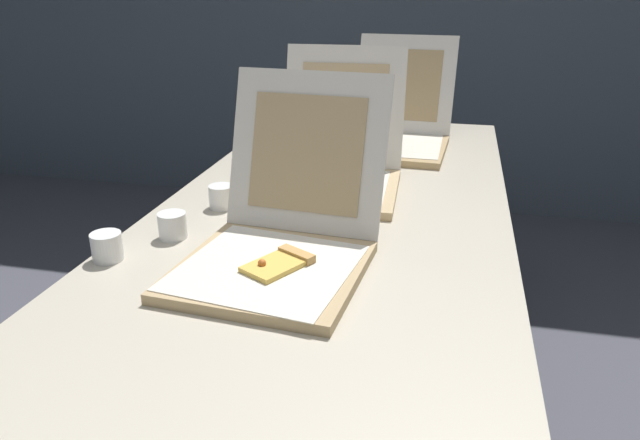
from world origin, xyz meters
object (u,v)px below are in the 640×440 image
object	(u,v)px
table	(327,235)
pizza_box_middle	(334,169)
cup_white_near_left	(107,247)
pizza_box_front	(279,242)
cup_white_mid	(221,197)
pizza_box_back	(395,132)
cup_white_near_center	(172,226)
cup_white_far	(277,157)

from	to	relation	value
table	pizza_box_middle	world-z (taller)	pizza_box_middle
pizza_box_middle	cup_white_near_left	xyz separation A→B (m)	(-0.36, -0.55, -0.02)
pizza_box_front	pizza_box_middle	world-z (taller)	pizza_box_middle
table	pizza_box_front	xyz separation A→B (m)	(-0.04, -0.27, 0.10)
cup_white_mid	pizza_box_back	bearing A→B (deg)	61.79
cup_white_near_center	pizza_box_middle	bearing A→B (deg)	55.86
cup_white_far	cup_white_near_center	bearing A→B (deg)	-97.09
table	cup_white_mid	bearing A→B (deg)	178.52
pizza_box_middle	cup_white_mid	distance (m)	0.33
table	cup_white_near_center	xyz separation A→B (m)	(-0.31, -0.19, 0.08)
cup_white_far	cup_white_near_center	world-z (taller)	same
pizza_box_front	cup_white_near_center	bearing A→B (deg)	168.41
cup_white_near_center	cup_white_mid	world-z (taller)	same
cup_white_near_left	pizza_box_back	bearing A→B (deg)	64.57
pizza_box_front	pizza_box_back	xyz separation A→B (m)	(0.13, 0.96, 0.00)
pizza_box_back	cup_white_mid	world-z (taller)	pizza_box_back
pizza_box_front	cup_white_near_center	size ratio (longest dim) A/B	7.74
pizza_box_front	pizza_box_back	size ratio (longest dim) A/B	0.98
pizza_box_middle	table	bearing A→B (deg)	-85.61
cup_white_near_left	cup_white_near_center	world-z (taller)	same
table	cup_white_far	xyz separation A→B (m)	(-0.24, 0.38, 0.08)
table	pizza_box_back	bearing A→B (deg)	82.58
cup_white_far	cup_white_mid	bearing A→B (deg)	-95.32
cup_white_far	cup_white_near_left	size ratio (longest dim) A/B	1.00
cup_white_near_center	cup_white_near_left	bearing A→B (deg)	-121.33
pizza_box_back	cup_white_mid	distance (m)	0.77
pizza_box_back	cup_white_near_left	world-z (taller)	pizza_box_back
pizza_box_back	cup_white_mid	bearing A→B (deg)	-115.26
cup_white_near_left	cup_white_mid	xyz separation A→B (m)	(0.12, 0.33, 0.00)
table	pizza_box_front	distance (m)	0.29
pizza_box_front	pizza_box_back	bearing A→B (deg)	87.10
table	cup_white_near_center	distance (m)	0.37
table	pizza_box_front	bearing A→B (deg)	-98.12
pizza_box_front	cup_white_far	size ratio (longest dim) A/B	7.74
pizza_box_middle	cup_white_far	distance (m)	0.27
pizza_box_middle	cup_white_near_center	bearing A→B (deg)	-126.69
cup_white_near_center	cup_white_mid	distance (m)	0.20
pizza_box_middle	cup_white_far	size ratio (longest dim) A/B	7.35
pizza_box_middle	pizza_box_back	world-z (taller)	pizza_box_middle
pizza_box_middle	cup_white_near_center	size ratio (longest dim) A/B	7.35
table	cup_white_far	distance (m)	0.46
pizza_box_front	cup_white_far	world-z (taller)	pizza_box_front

